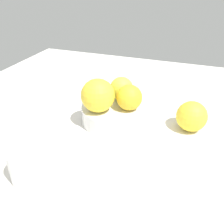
{
  "coord_description": "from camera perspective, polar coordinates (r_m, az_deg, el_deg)",
  "views": [
    {
      "loc": [
        -52.95,
        -19.12,
        35.75
      ],
      "look_at": [
        0.0,
        0.0,
        2.79
      ],
      "focal_mm": 39.25,
      "sensor_mm": 36.0,
      "label": 1
    }
  ],
  "objects": [
    {
      "name": "orange_loose_0",
      "position": [
        0.64,
        18.07,
        -0.96
      ],
      "size": [
        7.73,
        7.73,
        7.73
      ],
      "primitive_type": "sphere",
      "color": "yellow",
      "rests_on": "ground_plane"
    },
    {
      "name": "ceramic_cup",
      "position": [
        0.5,
        -19.03,
        -11.55
      ],
      "size": [
        6.97,
        6.97,
        7.06
      ],
      "primitive_type": "cylinder",
      "color": "white",
      "rests_on": "ground_plane"
    },
    {
      "name": "orange_in_bowl_0",
      "position": [
        0.6,
        -3.32,
        3.87
      ],
      "size": [
        8.44,
        8.44,
        8.44
      ],
      "primitive_type": "sphere",
      "color": "yellow",
      "rests_on": "fruit_bowl"
    },
    {
      "name": "orange_in_bowl_1",
      "position": [
        0.62,
        4.07,
        3.43
      ],
      "size": [
        6.55,
        6.55,
        6.55
      ],
      "primitive_type": "sphere",
      "color": "yellow",
      "rests_on": "fruit_bowl"
    },
    {
      "name": "fruit_bowl",
      "position": [
        0.66,
        0.0,
        -0.44
      ],
      "size": [
        16.15,
        16.15,
        4.65
      ],
      "color": "white",
      "rests_on": "ground_plane"
    },
    {
      "name": "orange_in_bowl_2",
      "position": [
        0.66,
        2.22,
        5.47
      ],
      "size": [
        6.38,
        6.38,
        6.38
      ],
      "primitive_type": "sphere",
      "color": "yellow",
      "rests_on": "fruit_bowl"
    },
    {
      "name": "ground_plane",
      "position": [
        0.67,
        0.0,
        -2.79
      ],
      "size": [
        110.0,
        110.0,
        2.0
      ],
      "primitive_type": "cube",
      "color": "silver"
    }
  ]
}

